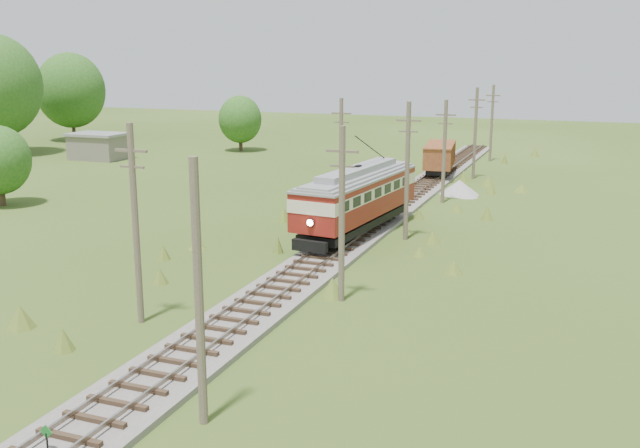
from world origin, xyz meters
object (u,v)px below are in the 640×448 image
at_px(gondola, 440,156).
at_px(gravel_pile, 461,188).
at_px(streetcar, 358,195).
at_px(switch_marker, 47,438).

relative_size(gondola, gravel_pile, 2.28).
relative_size(streetcar, gondola, 1.62).
relative_size(streetcar, gravel_pile, 3.69).
distance_m(gondola, gravel_pile, 9.85).
bearing_deg(gondola, gravel_pile, -74.72).
relative_size(switch_marker, gondola, 0.13).
distance_m(streetcar, gravel_pile, 17.94).
bearing_deg(streetcar, gondola, 96.00).
bearing_deg(switch_marker, gondola, 89.79).
distance_m(streetcar, gondola, 26.39).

